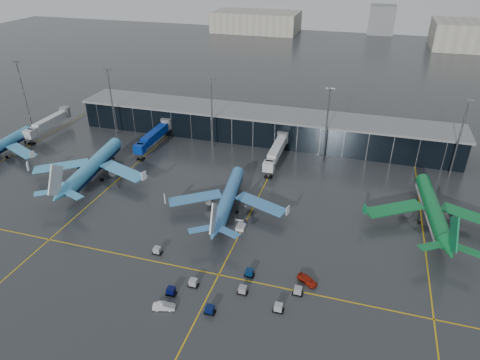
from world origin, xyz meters
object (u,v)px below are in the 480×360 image
(airliner_arkefly, at_px, (92,157))
(airliner_klm_near, at_px, (229,190))
(mobile_airstair, at_px, (241,226))
(service_van_red, at_px, (307,280))
(baggage_carts, at_px, (224,286))
(service_van_white, at_px, (164,306))
(airliner_aer_lingus, at_px, (434,200))
(airliner_klm_west, at_px, (0,140))

(airliner_arkefly, xyz_separation_m, airliner_klm_near, (46.29, -5.45, -0.76))
(mobile_airstair, relative_size, service_van_red, 0.71)
(baggage_carts, relative_size, service_van_white, 8.09)
(airliner_klm_near, height_order, service_van_white, airliner_klm_near)
(airliner_aer_lingus, bearing_deg, baggage_carts, -143.17)
(airliner_aer_lingus, relative_size, service_van_white, 9.27)
(airliner_aer_lingus, height_order, service_van_white, airliner_aer_lingus)
(airliner_klm_near, relative_size, mobile_airstair, 11.53)
(airliner_klm_west, distance_m, service_van_white, 98.88)
(baggage_carts, height_order, mobile_airstair, mobile_airstair)
(mobile_airstair, bearing_deg, airliner_klm_west, 166.26)
(airliner_arkefly, bearing_deg, airliner_aer_lingus, -4.70)
(service_van_red, height_order, service_van_white, service_van_red)
(airliner_arkefly, bearing_deg, airliner_klm_near, -13.93)
(baggage_carts, bearing_deg, airliner_aer_lingus, 42.32)
(airliner_klm_near, bearing_deg, airliner_arkefly, 166.44)
(airliner_klm_west, xyz_separation_m, service_van_white, (85.38, -49.61, -5.09))
(airliner_arkefly, distance_m, mobile_airstair, 54.27)
(airliner_klm_near, bearing_deg, mobile_airstair, -60.46)
(airliner_klm_west, xyz_separation_m, airliner_aer_lingus, (139.50, -0.22, 0.63))
(service_van_red, bearing_deg, airliner_arkefly, 100.68)
(mobile_airstair, distance_m, service_van_white, 32.27)
(airliner_aer_lingus, height_order, service_van_red, airliner_aer_lingus)
(service_van_red, relative_size, service_van_white, 1.07)
(airliner_klm_near, height_order, baggage_carts, airliner_klm_near)
(airliner_arkefly, bearing_deg, mobile_airstair, -21.68)
(airliner_arkefly, relative_size, mobile_airstair, 12.96)
(airliner_arkefly, xyz_separation_m, baggage_carts, (55.17, -36.05, -6.10))
(airliner_arkefly, xyz_separation_m, service_van_red, (71.99, -28.94, -6.03))
(airliner_klm_west, height_order, service_van_red, airliner_klm_west)
(airliner_klm_west, height_order, baggage_carts, airliner_klm_west)
(service_van_white, bearing_deg, baggage_carts, -62.76)
(baggage_carts, distance_m, service_van_red, 18.27)
(baggage_carts, xyz_separation_m, service_van_white, (-9.74, -8.98, -0.01))
(airliner_klm_west, xyz_separation_m, airliner_arkefly, (39.95, -4.58, 1.02))
(airliner_klm_near, xyz_separation_m, service_van_white, (-0.87, -39.58, -5.35))
(airliner_klm_west, xyz_separation_m, service_van_red, (111.94, -33.52, -5.01))
(baggage_carts, height_order, service_van_white, baggage_carts)
(airliner_arkefly, distance_m, service_van_white, 64.25)
(service_van_red, distance_m, service_van_white, 31.06)
(airliner_arkefly, relative_size, airliner_klm_near, 1.12)
(airliner_klm_west, relative_size, service_van_white, 8.36)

